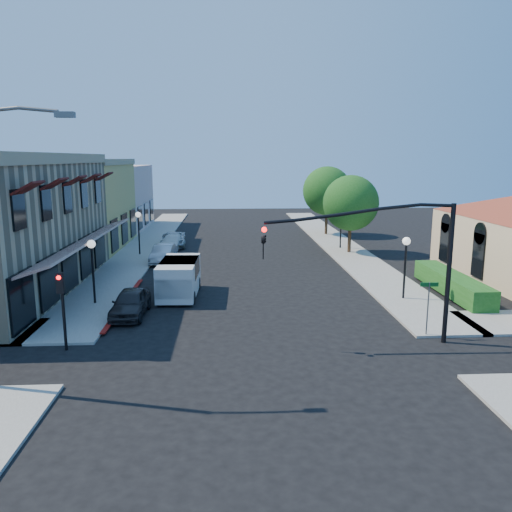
{
  "coord_description": "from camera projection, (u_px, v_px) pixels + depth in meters",
  "views": [
    {
      "loc": [
        -1.22,
        -18.43,
        7.82
      ],
      "look_at": [
        0.24,
        8.04,
        2.6
      ],
      "focal_mm": 35.0,
      "sensor_mm": 36.0,
      "label": 1
    }
  ],
  "objects": [
    {
      "name": "street_name_sign",
      "position": [
        428.0,
        300.0,
        21.87
      ],
      "size": [
        0.8,
        0.06,
        2.5
      ],
      "color": "#595B5E",
      "rests_on": "ground"
    },
    {
      "name": "pink_stucco_building",
      "position": [
        100.0,
        198.0,
        55.35
      ],
      "size": [
        10.0,
        12.0,
        7.0
      ],
      "primitive_type": "cube",
      "color": "beige",
      "rests_on": "ground"
    },
    {
      "name": "street_tree_a",
      "position": [
        351.0,
        203.0,
        40.85
      ],
      "size": [
        4.56,
        4.56,
        6.48
      ],
      "color": "#351F15",
      "rests_on": "ground"
    },
    {
      "name": "lamppost_left_near",
      "position": [
        92.0,
        255.0,
        26.48
      ],
      "size": [
        0.44,
        0.44,
        3.57
      ],
      "color": "black",
      "rests_on": "ground"
    },
    {
      "name": "curb_red_strip",
      "position": [
        125.0,
        304.0,
        27.1
      ],
      "size": [
        0.25,
        10.0,
        0.06
      ],
      "primitive_type": "cube",
      "color": "maroon",
      "rests_on": "ground"
    },
    {
      "name": "lamppost_left_far",
      "position": [
        138.0,
        222.0,
        40.2
      ],
      "size": [
        0.44,
        0.44,
        3.57
      ],
      "color": "black",
      "rests_on": "ground"
    },
    {
      "name": "sidewalk_right",
      "position": [
        336.0,
        243.0,
        46.55
      ],
      "size": [
        3.5,
        50.0,
        0.12
      ],
      "primitive_type": "cube",
      "color": "gray",
      "rests_on": "ground"
    },
    {
      "name": "hedge",
      "position": [
        451.0,
        294.0,
        29.08
      ],
      "size": [
        1.4,
        8.0,
        1.1
      ],
      "primitive_type": "cube",
      "color": "#1A5017",
      "rests_on": "ground"
    },
    {
      "name": "parked_car_a",
      "position": [
        130.0,
        303.0,
        25.04
      ],
      "size": [
        1.7,
        4.0,
        1.35
      ],
      "primitive_type": "imported",
      "rotation": [
        0.0,
        0.0,
        -0.03
      ],
      "color": "black",
      "rests_on": "ground"
    },
    {
      "name": "white_van",
      "position": [
        179.0,
        276.0,
        28.45
      ],
      "size": [
        2.21,
        4.76,
        2.08
      ],
      "color": "silver",
      "rests_on": "ground"
    },
    {
      "name": "ground",
      "position": [
        261.0,
        360.0,
        19.63
      ],
      "size": [
        120.0,
        120.0,
        0.0
      ],
      "primitive_type": "plane",
      "color": "black",
      "rests_on": "ground"
    },
    {
      "name": "parked_car_b",
      "position": [
        163.0,
        254.0,
        37.78
      ],
      "size": [
        1.73,
        4.2,
        1.35
      ],
      "primitive_type": "imported",
      "rotation": [
        0.0,
        0.0,
        -0.07
      ],
      "color": "#B8BABE",
      "rests_on": "ground"
    },
    {
      "name": "lamppost_right_near",
      "position": [
        406.0,
        252.0,
        27.4
      ],
      "size": [
        0.44,
        0.44,
        3.57
      ],
      "color": "black",
      "rests_on": "ground"
    },
    {
      "name": "sidewalk_left",
      "position": [
        147.0,
        244.0,
        45.6
      ],
      "size": [
        3.5,
        50.0,
        0.12
      ],
      "primitive_type": "cube",
      "color": "gray",
      "rests_on": "ground"
    },
    {
      "name": "lamppost_right_far",
      "position": [
        341.0,
        218.0,
        43.08
      ],
      "size": [
        0.44,
        0.44,
        3.57
      ],
      "color": "black",
      "rests_on": "ground"
    },
    {
      "name": "parked_car_d",
      "position": [
        173.0,
        240.0,
        44.65
      ],
      "size": [
        2.39,
        4.65,
        1.25
      ],
      "primitive_type": "imported",
      "rotation": [
        0.0,
        0.0,
        0.07
      ],
      "color": "#9FA2A4",
      "rests_on": "ground"
    },
    {
      "name": "yellow_stucco_building",
      "position": [
        65.0,
        205.0,
        43.53
      ],
      "size": [
        10.0,
        12.0,
        7.6
      ],
      "primitive_type": "cube",
      "color": "tan",
      "rests_on": "ground"
    },
    {
      "name": "signal_mast_arm",
      "position": [
        400.0,
        250.0,
        20.63
      ],
      "size": [
        8.01,
        0.39,
        6.0
      ],
      "color": "black",
      "rests_on": "ground"
    },
    {
      "name": "parked_car_c",
      "position": [
        172.0,
        242.0,
        43.67
      ],
      "size": [
        2.24,
        4.37,
        1.21
      ],
      "primitive_type": "imported",
      "rotation": [
        0.0,
        0.0,
        -0.13
      ],
      "color": "white",
      "rests_on": "ground"
    },
    {
      "name": "street_tree_b",
      "position": [
        327.0,
        191.0,
        50.58
      ],
      "size": [
        4.94,
        4.94,
        7.02
      ],
      "color": "#351F15",
      "rests_on": "ground"
    },
    {
      "name": "secondary_signal",
      "position": [
        62.0,
        297.0,
        20.13
      ],
      "size": [
        0.28,
        0.42,
        3.32
      ],
      "color": "black",
      "rests_on": "ground"
    }
  ]
}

